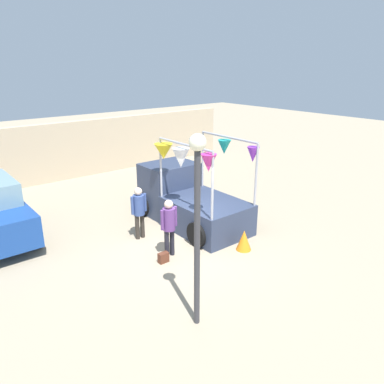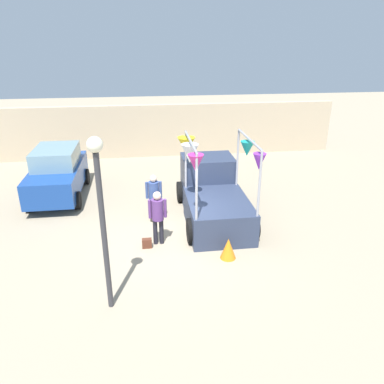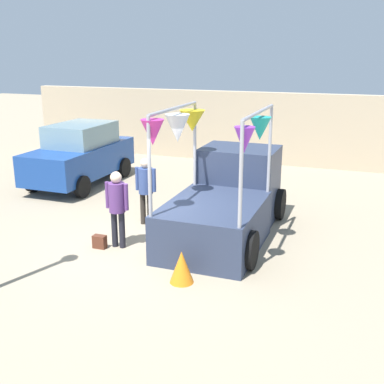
{
  "view_description": "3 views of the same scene",
  "coord_description": "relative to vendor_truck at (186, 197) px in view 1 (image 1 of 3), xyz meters",
  "views": [
    {
      "loc": [
        -5.92,
        -7.82,
        5.11
      ],
      "look_at": [
        0.51,
        0.13,
        1.56
      ],
      "focal_mm": 35.0,
      "sensor_mm": 36.0,
      "label": 1
    },
    {
      "loc": [
        -0.87,
        -9.93,
        5.67
      ],
      "look_at": [
        0.58,
        0.82,
        1.17
      ],
      "focal_mm": 35.0,
      "sensor_mm": 36.0,
      "label": 2
    },
    {
      "loc": [
        4.25,
        -8.58,
        4.03
      ],
      "look_at": [
        0.93,
        0.31,
        1.24
      ],
      "focal_mm": 45.0,
      "sensor_mm": 36.0,
      "label": 3
    }
  ],
  "objects": [
    {
      "name": "ground_plane",
      "position": [
        -1.34,
        -1.49,
        -0.85
      ],
      "size": [
        60.0,
        60.0,
        0.0
      ],
      "primitive_type": "plane",
      "color": "gray"
    },
    {
      "name": "street_lamp",
      "position": [
        -3.12,
        -4.34,
        1.73
      ],
      "size": [
        0.32,
        0.32,
        3.95
      ],
      "color": "#333338",
      "rests_on": "ground"
    },
    {
      "name": "vendor_truck",
      "position": [
        0.0,
        0.0,
        0.0
      ],
      "size": [
        2.35,
        4.06,
        2.95
      ],
      "color": "#2D3851",
      "rests_on": "ground"
    },
    {
      "name": "person_customer",
      "position": [
        -1.89,
        -1.68,
        0.15
      ],
      "size": [
        0.53,
        0.34,
        1.65
      ],
      "color": "black",
      "rests_on": "ground"
    },
    {
      "name": "person_vendor",
      "position": [
        -1.94,
        -0.2,
        0.13
      ],
      "size": [
        0.53,
        0.34,
        1.63
      ],
      "color": "#2D2823",
      "rests_on": "ground"
    },
    {
      "name": "brick_boundary_wall",
      "position": [
        -1.34,
        7.31,
        0.45
      ],
      "size": [
        18.0,
        0.36,
        2.6
      ],
      "primitive_type": "cube",
      "color": "tan",
      "rests_on": "ground"
    },
    {
      "name": "handbag",
      "position": [
        -2.24,
        -1.88,
        -0.71
      ],
      "size": [
        0.28,
        0.16,
        0.28
      ],
      "primitive_type": "cube",
      "color": "#592D1E",
      "rests_on": "ground"
    },
    {
      "name": "folded_kite_bundle_tangerine",
      "position": [
        -0.03,
        -2.73,
        -0.55
      ],
      "size": [
        0.62,
        0.62,
        0.6
      ],
      "primitive_type": "cone",
      "rotation": [
        0.0,
        0.0,
        0.87
      ],
      "color": "orange",
      "rests_on": "ground"
    }
  ]
}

